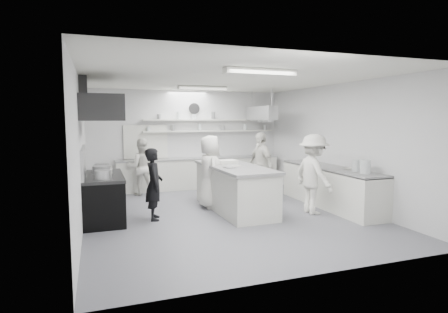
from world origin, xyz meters
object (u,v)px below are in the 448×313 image
object	(u,v)px
stove	(103,199)
prep_island	(234,189)
right_counter	(330,187)
back_counter	(200,173)
cook_stove	(154,184)
cook_back	(141,167)

from	to	relation	value
stove	prep_island	distance (m)	2.92
stove	right_counter	distance (m)	5.28
stove	right_counter	bearing A→B (deg)	-6.52
back_counter	prep_island	size ratio (longest dim) A/B	1.84
back_counter	prep_island	world-z (taller)	prep_island
back_counter	right_counter	bearing A→B (deg)	-55.35
cook_stove	cook_back	distance (m)	2.69
back_counter	right_counter	world-z (taller)	right_counter
right_counter	cook_back	world-z (taller)	cook_back
back_counter	cook_back	world-z (taller)	cook_back
back_counter	prep_island	bearing A→B (deg)	-89.62
cook_back	cook_stove	bearing A→B (deg)	93.71
right_counter	cook_stove	world-z (taller)	cook_stove
prep_island	stove	bearing A→B (deg)	175.12
cook_stove	cook_back	xyz separation A→B (m)	(0.05, 2.69, 0.03)
stove	right_counter	world-z (taller)	right_counter
right_counter	cook_stove	xyz separation A→B (m)	(-4.23, 0.23, 0.29)
back_counter	right_counter	xyz separation A→B (m)	(2.35, -3.40, 0.01)
right_counter	cook_back	size ratio (longest dim) A/B	2.08
stove	back_counter	xyz separation A→B (m)	(2.90, 2.80, 0.01)
prep_island	cook_back	xyz separation A→B (m)	(-1.86, 2.47, 0.29)
prep_island	cook_stove	size ratio (longest dim) A/B	1.78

